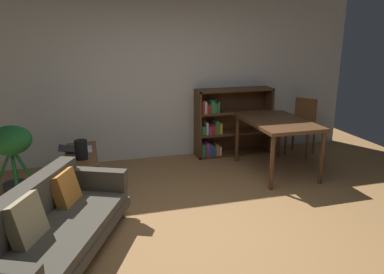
{
  "coord_description": "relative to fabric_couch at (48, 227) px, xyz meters",
  "views": [
    {
      "loc": [
        -1.18,
        -3.34,
        2.08
      ],
      "look_at": [
        0.03,
        0.91,
        0.82
      ],
      "focal_mm": 34.83,
      "sensor_mm": 36.0,
      "label": 1
    }
  ],
  "objects": [
    {
      "name": "ground_plane",
      "position": [
        1.62,
        0.02,
        -0.34
      ],
      "size": [
        8.16,
        8.16,
        0.0
      ],
      "primitive_type": "plane",
      "color": "#9E7042"
    },
    {
      "name": "back_wall_panel",
      "position": [
        1.62,
        2.72,
        1.01
      ],
      "size": [
        6.8,
        0.1,
        2.7
      ],
      "primitive_type": "cube",
      "color": "silver",
      "rests_on": "ground_plane"
    },
    {
      "name": "fabric_couch",
      "position": [
        0.0,
        0.0,
        0.0
      ],
      "size": [
        1.52,
        2.1,
        0.72
      ],
      "color": "olive",
      "rests_on": "ground_plane"
    },
    {
      "name": "media_console",
      "position": [
        0.31,
        1.63,
        -0.09
      ],
      "size": [
        0.42,
        1.14,
        0.5
      ],
      "color": "brown",
      "rests_on": "ground_plane"
    },
    {
      "name": "open_laptop",
      "position": [
        0.26,
        1.79,
        0.18
      ],
      "size": [
        0.44,
        0.31,
        0.07
      ],
      "color": "silver",
      "rests_on": "media_console"
    },
    {
      "name": "desk_speaker",
      "position": [
        0.32,
        1.4,
        0.28
      ],
      "size": [
        0.16,
        0.16,
        0.25
      ],
      "color": "black",
      "rests_on": "media_console"
    },
    {
      "name": "potted_floor_plant",
      "position": [
        -0.52,
        1.56,
        0.32
      ],
      "size": [
        0.52,
        0.52,
        0.96
      ],
      "color": "#333338",
      "rests_on": "ground_plane"
    },
    {
      "name": "dining_table",
      "position": [
        3.14,
        1.5,
        0.38
      ],
      "size": [
        0.87,
        1.31,
        0.81
      ],
      "color": "#56351E",
      "rests_on": "ground_plane"
    },
    {
      "name": "dining_chair_near",
      "position": [
        4.01,
        2.19,
        0.19
      ],
      "size": [
        0.56,
        0.56,
        0.96
      ],
      "color": "brown",
      "rests_on": "ground_plane"
    },
    {
      "name": "bookshelf",
      "position": [
        2.74,
        2.53,
        0.21
      ],
      "size": [
        1.33,
        0.35,
        1.15
      ],
      "color": "#56351E",
      "rests_on": "ground_plane"
    }
  ]
}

